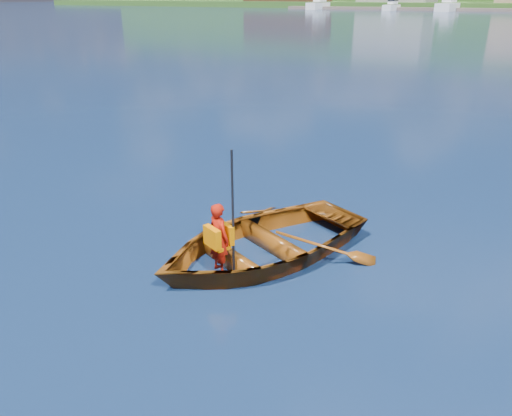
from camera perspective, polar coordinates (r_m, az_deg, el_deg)
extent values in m
plane|color=#132B3D|center=(8.60, 11.08, -4.69)|extent=(600.00, 600.00, 0.00)
imported|color=maroon|center=(8.15, 0.58, -3.89)|extent=(3.97, 4.59, 0.80)
imported|color=#A21307|center=(7.40, -4.23, -3.44)|extent=(0.47, 0.39, 1.10)
cube|color=orange|center=(7.32, -5.03, -3.35)|extent=(0.35, 0.22, 0.30)
cube|color=orange|center=(7.43, -3.47, -2.86)|extent=(0.35, 0.20, 0.30)
cube|color=orange|center=(7.46, -4.20, -4.34)|extent=(0.36, 0.31, 0.05)
cylinder|color=black|center=(7.19, -2.67, -0.66)|extent=(0.05, 0.05, 1.91)
cube|color=white|center=(165.80, 7.11, 21.90)|extent=(3.11, 11.11, 2.16)
cube|color=white|center=(157.50, 15.20, 21.20)|extent=(2.53, 9.03, 1.68)
cube|color=white|center=(158.34, 15.39, 21.88)|extent=(1.77, 4.06, 1.80)
cube|color=black|center=(158.33, 15.39, 21.92)|extent=(1.82, 4.25, 0.50)
cube|color=white|center=(153.59, 21.03, 20.58)|extent=(3.80, 13.58, 2.24)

